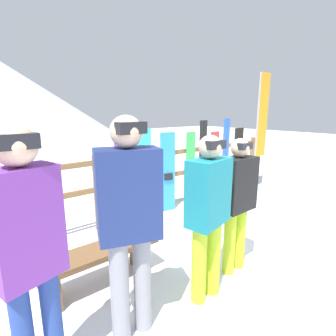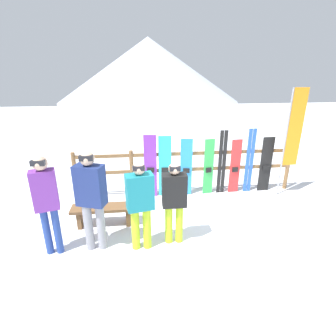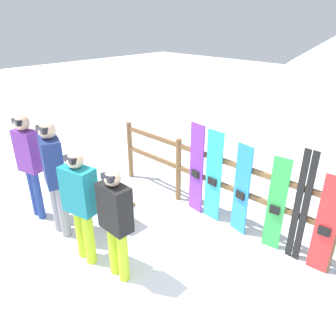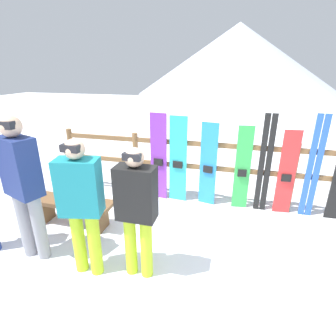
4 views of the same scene
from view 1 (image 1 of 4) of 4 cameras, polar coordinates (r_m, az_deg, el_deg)
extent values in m
plane|color=white|center=(3.94, 16.48, -16.02)|extent=(40.00, 40.00, 0.00)
cylinder|color=brown|center=(4.18, -15.19, -5.34)|extent=(0.10, 0.10, 1.20)
cylinder|color=brown|center=(4.85, -0.41, -2.41)|extent=(0.10, 0.10, 1.20)
cylinder|color=brown|center=(5.76, 10.19, -0.20)|extent=(0.10, 0.10, 1.20)
cylinder|color=brown|center=(6.82, 17.69, 1.38)|extent=(0.10, 0.10, 1.20)
cube|color=brown|center=(4.83, -0.42, -1.73)|extent=(5.41, 0.05, 0.08)
cube|color=brown|center=(4.74, -0.42, 3.18)|extent=(5.41, 0.05, 0.08)
cube|color=brown|center=(2.97, -14.75, -17.21)|extent=(1.29, 0.36, 0.06)
cube|color=brown|center=(2.96, -23.76, -22.89)|extent=(0.08, 0.29, 0.36)
cube|color=brown|center=(3.27, -6.41, -18.17)|extent=(0.08, 0.29, 0.36)
cylinder|color=gray|center=(2.32, -10.42, -25.02)|extent=(0.15, 0.15, 0.88)
cylinder|color=gray|center=(2.41, -5.60, -23.34)|extent=(0.15, 0.15, 0.88)
cube|color=navy|center=(1.99, -8.64, -5.68)|extent=(0.53, 0.40, 0.70)
sphere|color=#D8B293|center=(1.90, -9.10, 7.82)|extent=(0.24, 0.24, 0.24)
cube|color=black|center=(1.84, -8.01, 8.63)|extent=(0.21, 0.08, 0.08)
cylinder|color=navy|center=(2.16, -23.64, -29.67)|extent=(0.12, 0.12, 0.86)
cube|color=#723399|center=(1.74, -28.65, -10.86)|extent=(0.42, 0.30, 0.68)
sphere|color=#D8B293|center=(1.63, -30.33, 4.20)|extent=(0.23, 0.23, 0.23)
cube|color=black|center=(1.55, -30.04, 5.01)|extent=(0.21, 0.08, 0.08)
cylinder|color=#B7D826|center=(3.17, 13.20, -15.49)|extent=(0.14, 0.14, 0.75)
cylinder|color=#B7D826|center=(3.31, 15.31, -14.36)|extent=(0.14, 0.14, 0.75)
cube|color=black|center=(2.99, 14.97, -3.34)|extent=(0.43, 0.24, 0.60)
sphere|color=#D8B293|center=(2.91, 15.42, 4.26)|extent=(0.20, 0.20, 0.20)
cube|color=black|center=(2.87, 16.44, 4.61)|extent=(0.18, 0.07, 0.07)
cylinder|color=#B7D826|center=(2.70, 6.77, -20.12)|extent=(0.14, 0.14, 0.79)
cylinder|color=#B7D826|center=(2.83, 9.81, -18.58)|extent=(0.14, 0.14, 0.79)
cube|color=teal|center=(2.46, 8.85, -5.18)|extent=(0.49, 0.34, 0.63)
sphere|color=#D8B293|center=(2.37, 9.19, 4.55)|extent=(0.21, 0.21, 0.21)
cube|color=black|center=(2.32, 10.40, 5.02)|extent=(0.19, 0.08, 0.08)
cube|color=purple|center=(4.27, -9.39, -1.97)|extent=(0.31, 0.06, 1.58)
cube|color=black|center=(4.27, -9.18, -3.07)|extent=(0.17, 0.05, 0.12)
cube|color=#2DBFCC|center=(4.45, -5.41, -1.48)|extent=(0.31, 0.05, 1.55)
cube|color=black|center=(4.45, -5.20, -2.51)|extent=(0.17, 0.04, 0.12)
cube|color=#288CE0|center=(4.76, -0.08, -1.01)|extent=(0.29, 0.08, 1.46)
cube|color=black|center=(4.76, 0.13, -1.92)|extent=(0.16, 0.06, 0.12)
cube|color=green|center=(5.13, 4.89, -0.19)|extent=(0.25, 0.06, 1.44)
cube|color=black|center=(5.13, 5.08, -1.03)|extent=(0.14, 0.05, 0.12)
cube|color=black|center=(5.31, 7.14, 1.33)|extent=(0.09, 0.02, 1.65)
cube|color=black|center=(5.39, 7.92, 1.47)|extent=(0.09, 0.02, 1.65)
cube|color=red|center=(5.62, 9.96, 0.63)|extent=(0.27, 0.05, 1.41)
cube|color=black|center=(5.62, 10.14, -0.12)|extent=(0.15, 0.04, 0.12)
cube|color=blue|center=(5.84, 12.05, 2.29)|extent=(0.09, 0.02, 1.67)
cube|color=blue|center=(5.92, 12.70, 2.40)|extent=(0.09, 0.02, 1.67)
cube|color=black|center=(6.25, 14.91, 1.76)|extent=(0.31, 0.03, 1.45)
cube|color=black|center=(6.24, 15.07, 1.07)|extent=(0.17, 0.03, 0.12)
cylinder|color=#99999E|center=(6.22, 18.71, 7.03)|extent=(0.04, 0.04, 2.64)
cube|color=orange|center=(6.37, 19.95, 10.67)|extent=(0.36, 0.01, 1.84)
camera|label=2|loc=(3.20, 108.64, 17.72)|focal=28.00mm
camera|label=3|loc=(5.29, 57.39, 21.35)|focal=35.00mm
camera|label=4|loc=(3.38, 64.02, 13.19)|focal=28.00mm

